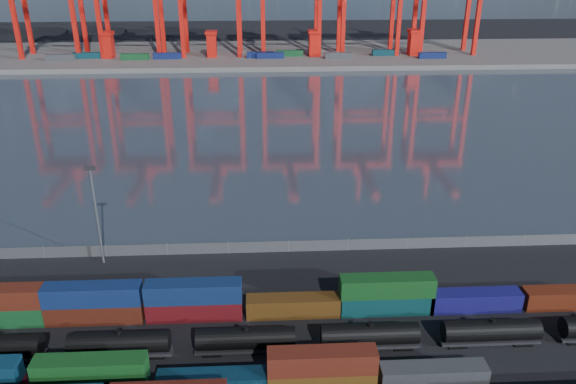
{
  "coord_description": "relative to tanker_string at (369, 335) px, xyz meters",
  "views": [
    {
      "loc": [
        -4.27,
        -53.73,
        46.67
      ],
      "look_at": [
        0.0,
        30.0,
        10.0
      ],
      "focal_mm": 35.0,
      "sensor_mm": 36.0,
      "label": 1
    }
  ],
  "objects": [
    {
      "name": "container_row_north",
      "position": [
        -28.17,
        7.61,
        0.24
      ],
      "size": [
        129.89,
        2.64,
        5.62
      ],
      "color": "navy",
      "rests_on": "ground"
    },
    {
      "name": "straddle_carriers",
      "position": [
        -11.36,
        197.09,
        5.85
      ],
      "size": [
        140.0,
        7.0,
        11.1
      ],
      "color": "red",
      "rests_on": "far_quay"
    },
    {
      "name": "waterfront_fence",
      "position": [
        -8.86,
        25.09,
        -0.96
      ],
      "size": [
        160.12,
        0.12,
        2.2
      ],
      "color": "#595B5E",
      "rests_on": "ground"
    },
    {
      "name": "tanker_string",
      "position": [
        0.0,
        0.0,
        0.0
      ],
      "size": [
        105.75,
        2.74,
        3.92
      ],
      "color": "black",
      "rests_on": "ground"
    },
    {
      "name": "ground",
      "position": [
        -8.86,
        -2.91,
        -1.96
      ],
      "size": [
        700.0,
        700.0,
        0.0
      ],
      "primitive_type": "plane",
      "color": "black",
      "rests_on": "ground"
    },
    {
      "name": "yard_light_mast",
      "position": [
        -38.86,
        23.09,
        7.33
      ],
      "size": [
        1.6,
        0.4,
        16.6
      ],
      "color": "slate",
      "rests_on": "ground"
    },
    {
      "name": "far_quay",
      "position": [
        -8.86,
        207.09,
        -0.96
      ],
      "size": [
        700.0,
        70.0,
        2.0
      ],
      "primitive_type": "cube",
      "color": "#514F4C",
      "rests_on": "ground"
    },
    {
      "name": "container_row_mid",
      "position": [
        -29.73,
        -6.76,
        0.05
      ],
      "size": [
        142.09,
        2.52,
        5.37
      ],
      "color": "#383A3C",
      "rests_on": "ground"
    },
    {
      "name": "harbor_water",
      "position": [
        -8.86,
        102.09,
        -1.96
      ],
      "size": [
        700.0,
        700.0,
        0.0
      ],
      "primitive_type": "plane",
      "color": "#303A45",
      "rests_on": "ground"
    },
    {
      "name": "quay_containers",
      "position": [
        -19.86,
        192.55,
        1.34
      ],
      "size": [
        172.58,
        10.99,
        2.6
      ],
      "color": "navy",
      "rests_on": "far_quay"
    }
  ]
}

